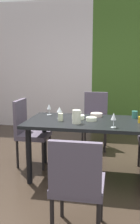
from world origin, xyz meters
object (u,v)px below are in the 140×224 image
at_px(chair_left_far, 28,129).
at_px(pitcher_corner, 77,117).
at_px(chair_head_near, 77,182).
at_px(cup_near_shelf, 135,115).
at_px(dining_table, 91,128).
at_px(wine_glass_south, 114,117).
at_px(cup_center, 61,117).
at_px(serving_bowl_rear, 91,119).
at_px(wine_glass_front, 49,107).
at_px(wine_glass_west, 59,110).
at_px(serving_bowl_north, 78,117).
at_px(chair_head_far, 95,118).
at_px(serving_bowl_right, 96,115).

distance_m(chair_left_far, pitcher_corner, 0.95).
relative_size(chair_head_near, cup_near_shelf, 9.13).
distance_m(dining_table, wine_glass_south, 0.47).
distance_m(cup_center, pitcher_corner, 0.25).
height_order(dining_table, chair_left_far, chair_left_far).
distance_m(serving_bowl_rear, pitcher_corner, 0.25).
xyz_separation_m(wine_glass_front, wine_glass_west, (0.20, -0.22, 0.00)).
height_order(wine_glass_front, serving_bowl_rear, wine_glass_front).
height_order(chair_left_far, chair_head_near, chair_left_far).
bearing_deg(pitcher_corner, chair_left_far, 150.94).
xyz_separation_m(wine_glass_south, serving_bowl_north, (-0.47, 0.38, -0.10)).
relative_size(chair_head_far, serving_bowl_north, 5.93).
relative_size(chair_head_far, chair_head_near, 1.10).
height_order(serving_bowl_north, pitcher_corner, pitcher_corner).
relative_size(dining_table, wine_glass_west, 10.39).
bearing_deg(wine_glass_south, wine_glass_front, 147.88).
bearing_deg(serving_bowl_north, chair_left_far, 166.52).
distance_m(dining_table, serving_bowl_north, 0.23).
bearing_deg(wine_glass_front, dining_table, -23.67).
bearing_deg(serving_bowl_north, dining_table, -23.51).
height_order(chair_head_far, chair_head_near, chair_head_far).
bearing_deg(cup_near_shelf, serving_bowl_right, 178.13).
xyz_separation_m(wine_glass_west, serving_bowl_north, (0.25, 0.02, -0.09)).
distance_m(serving_bowl_north, pitcher_corner, 0.26).
height_order(chair_head_far, serving_bowl_north, chair_head_far).
bearing_deg(serving_bowl_right, dining_table, -100.08).
bearing_deg(pitcher_corner, dining_table, 48.66).
distance_m(chair_left_far, serving_bowl_right, 1.02).
bearing_deg(cup_near_shelf, serving_bowl_rear, -154.41).
relative_size(serving_bowl_north, cup_center, 1.69).
bearing_deg(wine_glass_south, serving_bowl_rear, 133.37).
relative_size(chair_left_far, serving_bowl_right, 5.81).
xyz_separation_m(wine_glass_west, serving_bowl_rear, (0.43, -0.06, -0.09)).
bearing_deg(serving_bowl_north, pitcher_corner, -85.80).
height_order(wine_glass_south, pitcher_corner, wine_glass_south).
relative_size(chair_left_far, pitcher_corner, 5.73).
xyz_separation_m(wine_glass_front, serving_bowl_north, (0.45, -0.20, -0.09)).
bearing_deg(wine_glass_front, chair_head_near, -66.77).
distance_m(chair_head_far, serving_bowl_north, 1.19).
height_order(chair_head_far, wine_glass_west, chair_head_far).
bearing_deg(dining_table, serving_bowl_rear, -10.95).
xyz_separation_m(wine_glass_west, pitcher_corner, (0.27, -0.23, -0.03)).
height_order(dining_table, chair_head_near, chair_head_near).
relative_size(chair_head_near, serving_bowl_rear, 6.54).
relative_size(dining_table, serving_bowl_right, 9.89).
bearing_deg(cup_center, chair_left_far, 149.28).
distance_m(wine_glass_front, serving_bowl_north, 0.50).
distance_m(chair_left_far, cup_near_shelf, 1.54).
xyz_separation_m(chair_head_far, wine_glass_west, (-0.39, -1.17, 0.34)).
bearing_deg(pitcher_corner, serving_bowl_rear, 47.10).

